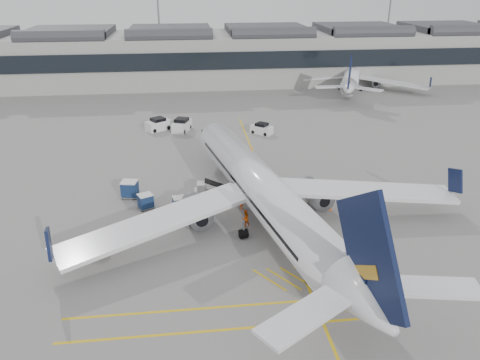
{
  "coord_description": "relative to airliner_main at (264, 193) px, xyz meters",
  "views": [
    {
      "loc": [
        0.87,
        -38.61,
        23.18
      ],
      "look_at": [
        5.94,
        4.69,
        4.0
      ],
      "focal_mm": 35.0,
      "sensor_mm": 36.0,
      "label": 1
    }
  ],
  "objects": [
    {
      "name": "belt_loader",
      "position": [
        -4.95,
        7.28,
        -2.91
      ],
      "size": [
        4.78,
        1.82,
        1.93
      ],
      "rotation": [
        0.0,
        0.0,
        -0.06
      ],
      "color": "beige",
      "rests_on": "ground"
    },
    {
      "name": "apron_markings",
      "position": [
        1.94,
        7.44,
        -3.47
      ],
      "size": [
        0.25,
        60.0,
        0.01
      ],
      "primitive_type": "cube",
      "color": "gold",
      "rests_on": "ground"
    },
    {
      "name": "safety_cone_engine",
      "position": [
        7.6,
        2.11,
        -3.2
      ],
      "size": [
        0.4,
        0.4,
        0.55
      ],
      "primitive_type": "cone",
      "color": "#F24C0A",
      "rests_on": "ground"
    },
    {
      "name": "baggage_cart_c",
      "position": [
        -13.99,
        7.8,
        -2.42
      ],
      "size": [
        2.12,
        1.86,
        1.96
      ],
      "rotation": [
        0.0,
        0.0,
        -0.19
      ],
      "color": "gray",
      "rests_on": "ground"
    },
    {
      "name": "service_van_mid",
      "position": [
        -8.1,
        31.94,
        -2.54
      ],
      "size": [
        3.38,
        4.51,
        2.08
      ],
      "rotation": [
        0.0,
        0.0,
        1.19
      ],
      "color": "silver",
      "rests_on": "ground"
    },
    {
      "name": "pushback_tug",
      "position": [
        -16.28,
        -3.07,
        -2.86
      ],
      "size": [
        2.7,
        1.97,
        1.36
      ],
      "rotation": [
        0.0,
        0.0,
        -0.22
      ],
      "color": "#515145",
      "rests_on": "ground"
    },
    {
      "name": "baggage_cart_b",
      "position": [
        -8.37,
        3.76,
        -2.61
      ],
      "size": [
        1.76,
        1.54,
        1.61
      ],
      "rotation": [
        0.0,
        0.0,
        0.2
      ],
      "color": "gray",
      "rests_on": "ground"
    },
    {
      "name": "ramp_agent_b",
      "position": [
        -1.89,
        -0.36,
        -2.58
      ],
      "size": [
        1.09,
        1.01,
        1.79
      ],
      "primitive_type": "imported",
      "rotation": [
        0.0,
        0.0,
        3.64
      ],
      "color": "#FA5E0D",
      "rests_on": "ground"
    },
    {
      "name": "baggage_cart_a",
      "position": [
        -5.76,
        0.99,
        -2.59
      ],
      "size": [
        1.7,
        1.45,
        1.65
      ],
      "rotation": [
        0.0,
        0.0,
        0.11
      ],
      "color": "gray",
      "rests_on": "ground"
    },
    {
      "name": "ground",
      "position": [
        -8.06,
        -2.56,
        -3.47
      ],
      "size": [
        220.0,
        220.0,
        0.0
      ],
      "primitive_type": "plane",
      "color": "gray",
      "rests_on": "ground"
    },
    {
      "name": "terminal",
      "position": [
        -8.06,
        69.36,
        2.67
      ],
      "size": [
        200.0,
        20.45,
        12.4
      ],
      "color": "#9E9E99",
      "rests_on": "ground"
    },
    {
      "name": "ramp_agent_a",
      "position": [
        -1.79,
        3.41,
        -2.62
      ],
      "size": [
        0.7,
        0.74,
        1.7
      ],
      "primitive_type": "imported",
      "rotation": [
        0.0,
        0.0,
        0.93
      ],
      "color": "#FC570D",
      "rests_on": "ground"
    },
    {
      "name": "service_van_right",
      "position": [
        4.48,
        29.0,
        -2.69
      ],
      "size": [
        3.68,
        3.48,
        1.74
      ],
      "rotation": [
        0.0,
        0.0,
        -0.7
      ],
      "color": "silver",
      "rests_on": "ground"
    },
    {
      "name": "light_masts",
      "position": [
        -9.73,
        83.44,
        11.02
      ],
      "size": [
        113.0,
        0.6,
        25.45
      ],
      "color": "slate",
      "rests_on": "ground"
    },
    {
      "name": "airliner_main",
      "position": [
        0.0,
        0.0,
        0.0
      ],
      "size": [
        39.83,
        43.95,
        11.81
      ],
      "rotation": [
        0.0,
        0.0,
        0.2
      ],
      "color": "white",
      "rests_on": "ground"
    },
    {
      "name": "airliner_far",
      "position": [
        29.22,
        58.44,
        -0.66
      ],
      "size": [
        30.8,
        34.07,
        9.56
      ],
      "rotation": [
        0.0,
        0.0,
        -0.38
      ],
      "color": "white",
      "rests_on": "ground"
    },
    {
      "name": "service_van_left",
      "position": [
        -11.88,
        32.87,
        -2.56
      ],
      "size": [
        4.38,
        3.87,
        2.03
      ],
      "rotation": [
        0.0,
        0.0,
        0.6
      ],
      "color": "silver",
      "rests_on": "ground"
    },
    {
      "name": "baggage_cart_d",
      "position": [
        -12.04,
        4.77,
        -2.58
      ],
      "size": [
        1.98,
        1.85,
        1.66
      ],
      "rotation": [
        0.0,
        0.0,
        0.45
      ],
      "color": "gray",
      "rests_on": "ground"
    },
    {
      "name": "safety_cone_nose",
      "position": [
        1.69,
        21.43,
        -3.21
      ],
      "size": [
        0.37,
        0.37,
        0.52
      ],
      "primitive_type": "cone",
      "color": "#F24C0A",
      "rests_on": "ground"
    }
  ]
}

